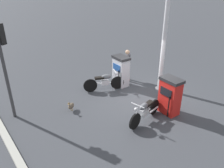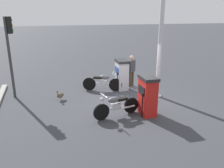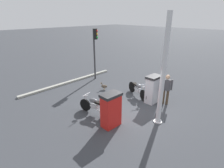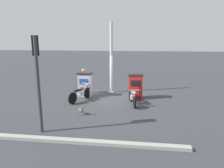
% 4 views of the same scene
% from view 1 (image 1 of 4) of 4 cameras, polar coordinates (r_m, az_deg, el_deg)
% --- Properties ---
extents(ground_plane, '(120.00, 120.00, 0.00)m').
position_cam_1_polar(ground_plane, '(10.53, 7.07, -3.41)').
color(ground_plane, '#383A3F').
extents(fuel_pump_near, '(0.62, 0.88, 1.53)m').
position_cam_1_polar(fuel_pump_near, '(11.32, 2.24, 3.34)').
color(fuel_pump_near, silver).
rests_on(fuel_pump_near, ground).
extents(fuel_pump_far, '(0.61, 0.88, 1.53)m').
position_cam_1_polar(fuel_pump_far, '(9.28, 14.35, -2.87)').
color(fuel_pump_far, red).
rests_on(fuel_pump_far, ground).
extents(motorcycle_near_pump, '(1.88, 0.89, 0.97)m').
position_cam_1_polar(motorcycle_near_pump, '(10.90, -1.89, 0.68)').
color(motorcycle_near_pump, black).
rests_on(motorcycle_near_pump, ground).
extents(motorcycle_far_pump, '(1.90, 0.66, 0.95)m').
position_cam_1_polar(motorcycle_far_pump, '(8.72, 8.27, -6.74)').
color(motorcycle_far_pump, black).
rests_on(motorcycle_far_pump, ground).
extents(attendant_person, '(0.55, 0.35, 1.67)m').
position_cam_1_polar(attendant_person, '(11.83, 3.83, 5.27)').
color(attendant_person, '#473828').
rests_on(attendant_person, ground).
extents(wandering_duck, '(0.43, 0.39, 0.48)m').
position_cam_1_polar(wandering_duck, '(9.54, -10.28, -5.39)').
color(wandering_duck, brown).
rests_on(wandering_duck, ground).
extents(roadside_traffic_light, '(0.39, 0.31, 3.64)m').
position_cam_1_polar(roadside_traffic_light, '(8.96, -25.63, 6.25)').
color(roadside_traffic_light, '#38383A').
rests_on(roadside_traffic_light, ground).
extents(canopy_support_pole, '(0.40, 0.40, 4.67)m').
position_cam_1_polar(canopy_support_pole, '(10.68, 12.87, 9.72)').
color(canopy_support_pole, silver).
rests_on(canopy_support_pole, ground).
extents(road_edge_kerb, '(0.44, 7.22, 0.12)m').
position_cam_1_polar(road_edge_kerb, '(8.37, -24.19, -14.05)').
color(road_edge_kerb, '#9E9E93').
rests_on(road_edge_kerb, ground).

